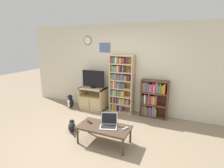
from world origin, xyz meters
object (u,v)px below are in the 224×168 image
(bookshelf_tall, at_px, (121,85))
(tv_stand, at_px, (93,98))
(remote_far_from_laptop, at_px, (90,122))
(cat, at_px, (72,126))
(laptop, at_px, (109,123))
(coffee_table, at_px, (104,128))
(penguin_figurine, at_px, (70,102))
(bookshelf_short, at_px, (153,98))
(remote_near_laptop, at_px, (125,128))
(television, at_px, (93,79))

(bookshelf_tall, bearing_deg, tv_stand, -170.21)
(remote_far_from_laptop, relative_size, cat, 0.42)
(laptop, bearing_deg, coffee_table, -171.34)
(bookshelf_tall, bearing_deg, laptop, -77.00)
(laptop, xyz_separation_m, penguin_figurine, (-2.00, 1.36, -0.25))
(tv_stand, distance_m, cat, 1.48)
(remote_far_from_laptop, bearing_deg, bookshelf_tall, 26.44)
(bookshelf_tall, bearing_deg, bookshelf_short, 0.60)
(tv_stand, relative_size, remote_far_from_laptop, 4.89)
(coffee_table, bearing_deg, tv_stand, 126.15)
(remote_near_laptop, distance_m, cat, 1.40)
(laptop, xyz_separation_m, cat, (-1.02, 0.12, -0.33))
(tv_stand, relative_size, coffee_table, 0.73)
(tv_stand, relative_size, cat, 2.03)
(laptop, bearing_deg, penguin_figurine, 128.20)
(television, xyz_separation_m, coffee_table, (1.15, -1.61, -0.62))
(television, xyz_separation_m, penguin_figurine, (-0.77, -0.21, -0.77))
(coffee_table, height_order, cat, coffee_table)
(television, relative_size, remote_near_laptop, 4.46)
(laptop, height_order, remote_far_from_laptop, laptop)
(laptop, bearing_deg, cat, 155.84)
(remote_far_from_laptop, bearing_deg, remote_near_laptop, -58.56)
(coffee_table, bearing_deg, television, 125.40)
(remote_far_from_laptop, bearing_deg, penguin_figurine, 76.82)
(laptop, relative_size, cat, 1.08)
(penguin_figurine, bearing_deg, bookshelf_tall, 12.43)
(coffee_table, relative_size, penguin_figurine, 2.52)
(remote_near_laptop, bearing_deg, cat, -159.10)
(bookshelf_tall, bearing_deg, cat, -111.57)
(coffee_table, distance_m, cat, 0.98)
(remote_near_laptop, xyz_separation_m, penguin_figurine, (-2.35, 1.33, -0.20))
(tv_stand, bearing_deg, cat, -80.65)
(coffee_table, xyz_separation_m, remote_near_laptop, (0.44, 0.07, 0.05))
(coffee_table, height_order, laptop, laptop)
(tv_stand, relative_size, penguin_figurine, 1.83)
(tv_stand, distance_m, bookshelf_tall, 1.01)
(tv_stand, height_order, remote_far_from_laptop, tv_stand)
(television, xyz_separation_m, bookshelf_tall, (0.84, 0.14, -0.13))
(remote_far_from_laptop, bearing_deg, coffee_table, -66.45)
(laptop, bearing_deg, remote_near_laptop, -12.90)
(bookshelf_short, bearing_deg, tv_stand, -175.01)
(bookshelf_tall, relative_size, remote_near_laptop, 10.48)
(bookshelf_tall, distance_m, bookshelf_short, 1.01)
(coffee_table, bearing_deg, bookshelf_tall, 99.85)
(tv_stand, height_order, cat, tv_stand)
(coffee_table, distance_m, laptop, 0.15)
(remote_near_laptop, relative_size, penguin_figurine, 0.38)
(tv_stand, distance_m, penguin_figurine, 0.78)
(remote_near_laptop, bearing_deg, coffee_table, -145.91)
(remote_near_laptop, xyz_separation_m, cat, (-1.37, 0.09, -0.28))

